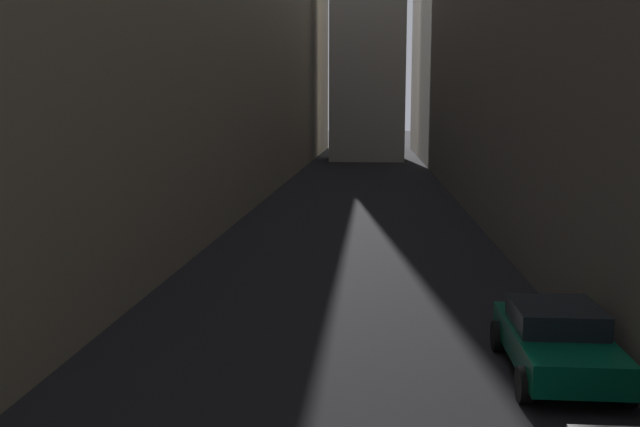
# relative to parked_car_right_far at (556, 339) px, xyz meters

# --- Properties ---
(ground_plane) EXTENTS (264.00, 264.00, 0.00)m
(ground_plane) POSITION_rel_parked_car_right_far_xyz_m (-4.40, 24.09, -0.72)
(ground_plane) COLOR black
(building_block_right) EXTENTS (12.34, 108.00, 21.74)m
(building_block_right) POSITION_rel_parked_car_right_far_xyz_m (7.27, 26.09, 10.15)
(building_block_right) COLOR #60594F
(building_block_right) RESTS_ON ground
(parked_car_right_far) EXTENTS (2.00, 3.94, 1.38)m
(parked_car_right_far) POSITION_rel_parked_car_right_far_xyz_m (0.00, 0.00, 0.00)
(parked_car_right_far) COLOR #05472D
(parked_car_right_far) RESTS_ON ground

